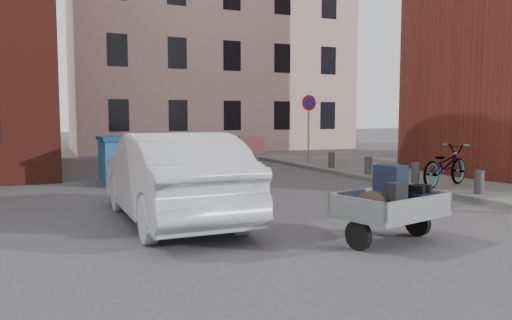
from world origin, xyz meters
name	(u,v)px	position (x,y,z in m)	size (l,w,h in m)	color
ground	(270,232)	(0.00, 0.00, 0.00)	(120.00, 120.00, 0.00)	#38383A
sidewalk	(502,176)	(10.00, 4.00, 0.06)	(9.00, 24.00, 0.12)	#474442
building_pink	(209,33)	(6.00, 22.00, 7.00)	(16.00, 8.00, 14.00)	beige
no_parking_sign	(309,115)	(6.00, 9.48, 2.01)	(0.60, 0.09, 2.65)	gray
bollards	(415,173)	(6.00, 3.40, 0.40)	(0.22, 9.02, 0.55)	#3A3A3D
barriers	(219,147)	(4.20, 15.00, 0.50)	(4.70, 0.18, 1.00)	red
trailer	(390,204)	(1.42, -1.34, 0.61)	(1.82, 1.95, 1.20)	black
dumpster	(157,159)	(-0.37, 7.28, 0.69)	(3.31, 1.77, 1.37)	#1D578B
silver_car	(172,177)	(-1.28, 1.58, 0.83)	(1.75, 5.02, 1.66)	#B3B5BB
bicycle	(445,165)	(6.20, 2.52, 0.67)	(0.73, 2.09, 1.10)	black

